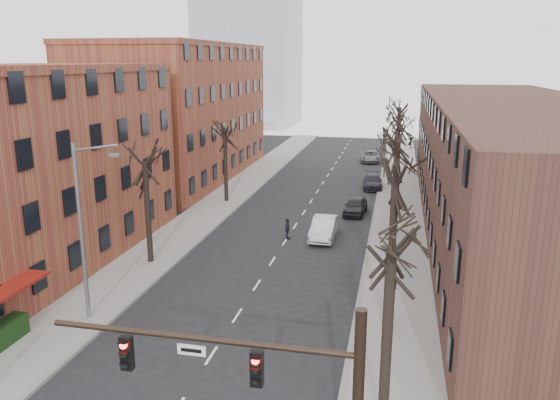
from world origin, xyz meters
The scene contains 17 objects.
sidewalk_left centered at (-8.00, 35.00, 0.07)m, with size 4.00×90.00×0.15m, color gray.
sidewalk_right centered at (8.00, 35.00, 0.07)m, with size 4.00×90.00×0.15m, color gray.
building_left_far centered at (-16.00, 44.00, 7.00)m, with size 12.00×28.00×14.00m, color brown.
building_right centered at (16.00, 30.00, 5.00)m, with size 12.00×50.00×10.00m, color #4A2C22.
tree_right_b centered at (7.60, 12.00, 0.00)m, with size 5.20×5.20×10.80m, color black, non-canonical shape.
tree_right_c centered at (7.60, 20.00, 0.00)m, with size 5.20×5.20×11.60m, color black, non-canonical shape.
tree_right_d centered at (7.60, 28.00, 0.00)m, with size 5.20×5.20×10.00m, color black, non-canonical shape.
tree_right_e centered at (7.60, 36.00, 0.00)m, with size 5.20×5.20×10.80m, color black, non-canonical shape.
tree_right_f centered at (7.60, 44.00, 0.00)m, with size 5.20×5.20×11.60m, color black, non-canonical shape.
tree_left_a centered at (-7.60, 18.00, 0.00)m, with size 5.20×5.20×9.50m, color black, non-canonical shape.
tree_left_b centered at (-7.60, 34.00, 0.00)m, with size 5.20×5.20×9.50m, color black, non-canonical shape.
streetlight centered at (-7.03, 10.00, 5.01)m, with size 2.45×0.22×9.03m.
silver_sedan centered at (2.63, 25.48, 0.78)m, with size 1.66×4.75×1.56m, color silver.
parked_car_near centered at (4.37, 32.51, 0.71)m, with size 1.69×4.19×1.43m, color black.
parked_car_mid centered at (5.30, 42.65, 0.68)m, with size 1.91×4.69×1.36m, color black.
parked_car_far centered at (4.26, 57.69, 0.69)m, with size 2.30×4.99×1.39m, color #595C61.
pedestrian_crossing centered at (0.05, 24.68, 0.79)m, with size 0.92×0.38×1.58m, color black.
Camera 1 is at (7.61, -12.61, 12.74)m, focal length 35.00 mm.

